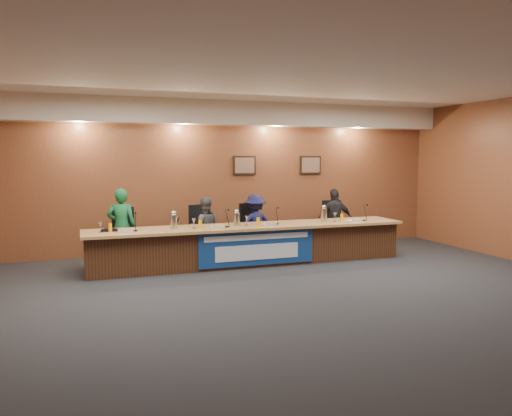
# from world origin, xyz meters

# --- Properties ---
(floor) EXTENTS (10.00, 10.00, 0.00)m
(floor) POSITION_xyz_m (0.00, 0.00, 0.00)
(floor) COLOR black
(floor) RESTS_ON ground
(ceiling) EXTENTS (10.00, 8.00, 0.04)m
(ceiling) POSITION_xyz_m (0.00, 0.00, 3.20)
(ceiling) COLOR silver
(ceiling) RESTS_ON wall_back
(wall_back) EXTENTS (10.00, 0.04, 3.20)m
(wall_back) POSITION_xyz_m (0.00, 4.00, 1.60)
(wall_back) COLOR brown
(wall_back) RESTS_ON floor
(soffit) EXTENTS (10.00, 0.50, 0.50)m
(soffit) POSITION_xyz_m (0.00, 3.75, 2.95)
(soffit) COLOR beige
(soffit) RESTS_ON wall_back
(dais_body) EXTENTS (6.00, 0.80, 0.70)m
(dais_body) POSITION_xyz_m (0.00, 2.40, 0.35)
(dais_body) COLOR #422514
(dais_body) RESTS_ON floor
(dais_top) EXTENTS (6.10, 0.95, 0.05)m
(dais_top) POSITION_xyz_m (0.00, 2.35, 0.72)
(dais_top) COLOR #A77945
(dais_top) RESTS_ON dais_body
(banner) EXTENTS (2.20, 0.02, 0.65)m
(banner) POSITION_xyz_m (0.00, 1.99, 0.38)
(banner) COLOR navy
(banner) RESTS_ON dais_body
(banner_text_upper) EXTENTS (2.00, 0.01, 0.10)m
(banner_text_upper) POSITION_xyz_m (0.00, 1.97, 0.58)
(banner_text_upper) COLOR silver
(banner_text_upper) RESTS_ON banner
(banner_text_lower) EXTENTS (1.60, 0.01, 0.28)m
(banner_text_lower) POSITION_xyz_m (0.00, 1.97, 0.30)
(banner_text_lower) COLOR silver
(banner_text_lower) RESTS_ON banner
(wall_photo_left) EXTENTS (0.52, 0.04, 0.42)m
(wall_photo_left) POSITION_xyz_m (0.40, 3.97, 1.85)
(wall_photo_left) COLOR black
(wall_photo_left) RESTS_ON wall_back
(wall_photo_right) EXTENTS (0.52, 0.04, 0.42)m
(wall_photo_right) POSITION_xyz_m (2.00, 3.97, 1.85)
(wall_photo_right) COLOR black
(wall_photo_right) RESTS_ON wall_back
(panelist_a) EXTENTS (0.61, 0.48, 1.46)m
(panelist_a) POSITION_xyz_m (-2.31, 3.07, 0.73)
(panelist_a) COLOR #13592D
(panelist_a) RESTS_ON floor
(panelist_b) EXTENTS (0.66, 0.55, 1.25)m
(panelist_b) POSITION_xyz_m (-0.72, 3.07, 0.62)
(panelist_b) COLOR #45464A
(panelist_b) RESTS_ON floor
(panelist_c) EXTENTS (0.86, 0.53, 1.28)m
(panelist_c) POSITION_xyz_m (0.34, 3.07, 0.64)
(panelist_c) COLOR #11133C
(panelist_c) RESTS_ON floor
(panelist_d) EXTENTS (0.84, 0.47, 1.35)m
(panelist_d) POSITION_xyz_m (2.17, 3.07, 0.67)
(panelist_d) COLOR black
(panelist_d) RESTS_ON floor
(office_chair_a) EXTENTS (0.58, 0.58, 0.08)m
(office_chair_a) POSITION_xyz_m (-2.31, 3.17, 0.48)
(office_chair_a) COLOR black
(office_chair_a) RESTS_ON floor
(office_chair_b) EXTENTS (0.58, 0.58, 0.08)m
(office_chair_b) POSITION_xyz_m (-0.72, 3.17, 0.48)
(office_chair_b) COLOR black
(office_chair_b) RESTS_ON floor
(office_chair_c) EXTENTS (0.57, 0.57, 0.08)m
(office_chair_c) POSITION_xyz_m (0.34, 3.17, 0.48)
(office_chair_c) COLOR black
(office_chair_c) RESTS_ON floor
(office_chair_d) EXTENTS (0.61, 0.61, 0.08)m
(office_chair_d) POSITION_xyz_m (2.17, 3.17, 0.48)
(office_chair_d) COLOR black
(office_chair_d) RESTS_ON floor
(nameplate_a) EXTENTS (0.24, 0.08, 0.10)m
(nameplate_a) POSITION_xyz_m (-2.31, 2.14, 0.80)
(nameplate_a) COLOR white
(nameplate_a) RESTS_ON dais_top
(microphone_a) EXTENTS (0.07, 0.07, 0.02)m
(microphone_a) POSITION_xyz_m (-2.14, 2.28, 0.76)
(microphone_a) COLOR black
(microphone_a) RESTS_ON dais_top
(juice_glass_a) EXTENTS (0.06, 0.06, 0.15)m
(juice_glass_a) POSITION_xyz_m (-2.56, 2.32, 0.82)
(juice_glass_a) COLOR #F9A800
(juice_glass_a) RESTS_ON dais_top
(water_glass_a) EXTENTS (0.08, 0.08, 0.18)m
(water_glass_a) POSITION_xyz_m (-2.72, 2.32, 0.84)
(water_glass_a) COLOR silver
(water_glass_a) RESTS_ON dais_top
(nameplate_b) EXTENTS (0.24, 0.08, 0.10)m
(nameplate_b) POSITION_xyz_m (-0.70, 2.09, 0.80)
(nameplate_b) COLOR white
(nameplate_b) RESTS_ON dais_top
(microphone_b) EXTENTS (0.07, 0.07, 0.02)m
(microphone_b) POSITION_xyz_m (-0.51, 2.22, 0.76)
(microphone_b) COLOR black
(microphone_b) RESTS_ON dais_top
(juice_glass_b) EXTENTS (0.06, 0.06, 0.15)m
(juice_glass_b) POSITION_xyz_m (-1.00, 2.26, 0.82)
(juice_glass_b) COLOR #F9A800
(juice_glass_b) RESTS_ON dais_top
(water_glass_b) EXTENTS (0.08, 0.08, 0.18)m
(water_glass_b) POSITION_xyz_m (-1.11, 2.29, 0.84)
(water_glass_b) COLOR silver
(water_glass_b) RESTS_ON dais_top
(nameplate_c) EXTENTS (0.24, 0.08, 0.10)m
(nameplate_c) POSITION_xyz_m (0.32, 2.13, 0.80)
(nameplate_c) COLOR white
(nameplate_c) RESTS_ON dais_top
(microphone_c) EXTENTS (0.07, 0.07, 0.02)m
(microphone_c) POSITION_xyz_m (0.49, 2.28, 0.76)
(microphone_c) COLOR black
(microphone_c) RESTS_ON dais_top
(juice_glass_c) EXTENTS (0.06, 0.06, 0.15)m
(juice_glass_c) POSITION_xyz_m (0.12, 2.28, 0.82)
(juice_glass_c) COLOR #F9A800
(juice_glass_c) RESTS_ON dais_top
(water_glass_c) EXTENTS (0.08, 0.08, 0.18)m
(water_glass_c) POSITION_xyz_m (-0.09, 2.33, 0.84)
(water_glass_c) COLOR silver
(water_glass_c) RESTS_ON dais_top
(nameplate_d) EXTENTS (0.24, 0.08, 0.10)m
(nameplate_d) POSITION_xyz_m (2.15, 2.12, 0.80)
(nameplate_d) COLOR white
(nameplate_d) RESTS_ON dais_top
(microphone_d) EXTENTS (0.07, 0.07, 0.02)m
(microphone_d) POSITION_xyz_m (2.37, 2.21, 0.76)
(microphone_d) COLOR black
(microphone_d) RESTS_ON dais_top
(juice_glass_d) EXTENTS (0.06, 0.06, 0.15)m
(juice_glass_d) POSITION_xyz_m (1.91, 2.30, 0.82)
(juice_glass_d) COLOR #F9A800
(juice_glass_d) RESTS_ON dais_top
(water_glass_d) EXTENTS (0.08, 0.08, 0.18)m
(water_glass_d) POSITION_xyz_m (1.76, 2.30, 0.84)
(water_glass_d) COLOR silver
(water_glass_d) RESTS_ON dais_top
(carafe_left) EXTENTS (0.13, 0.13, 0.25)m
(carafe_left) POSITION_xyz_m (-1.45, 2.39, 0.88)
(carafe_left) COLOR silver
(carafe_left) RESTS_ON dais_top
(carafe_mid) EXTENTS (0.12, 0.12, 0.24)m
(carafe_mid) POSITION_xyz_m (-0.28, 2.37, 0.87)
(carafe_mid) COLOR silver
(carafe_mid) RESTS_ON dais_top
(carafe_right) EXTENTS (0.13, 0.13, 0.26)m
(carafe_right) POSITION_xyz_m (1.56, 2.41, 0.88)
(carafe_right) COLOR silver
(carafe_right) RESTS_ON dais_top
(speakerphone) EXTENTS (0.32, 0.32, 0.05)m
(speakerphone) POSITION_xyz_m (-2.57, 2.43, 0.78)
(speakerphone) COLOR black
(speakerphone) RESTS_ON dais_top
(paper_stack) EXTENTS (0.26, 0.33, 0.01)m
(paper_stack) POSITION_xyz_m (2.18, 2.29, 0.75)
(paper_stack) COLOR white
(paper_stack) RESTS_ON dais_top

